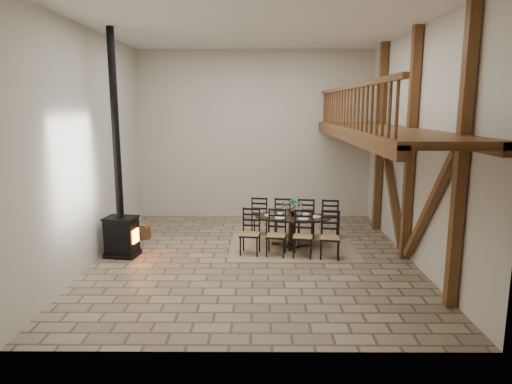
{
  "coord_description": "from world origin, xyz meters",
  "views": [
    {
      "loc": [
        0.11,
        -9.81,
        3.36
      ],
      "look_at": [
        0.06,
        0.4,
        1.44
      ],
      "focal_mm": 32.0,
      "sensor_mm": 36.0,
      "label": 1
    }
  ],
  "objects_px": {
    "log_basket": "(142,232)",
    "log_stack": "(117,246)",
    "dining_table": "(292,231)",
    "wood_stove": "(120,208)"
  },
  "relations": [
    {
      "from": "wood_stove",
      "to": "dining_table",
      "type": "bearing_deg",
      "value": 20.37
    },
    {
      "from": "dining_table",
      "to": "log_stack",
      "type": "bearing_deg",
      "value": -162.29
    },
    {
      "from": "log_basket",
      "to": "log_stack",
      "type": "height_order",
      "value": "log_basket"
    },
    {
      "from": "log_basket",
      "to": "dining_table",
      "type": "bearing_deg",
      "value": -9.72
    },
    {
      "from": "dining_table",
      "to": "log_basket",
      "type": "relative_size",
      "value": 5.43
    },
    {
      "from": "dining_table",
      "to": "wood_stove",
      "type": "bearing_deg",
      "value": -160.04
    },
    {
      "from": "dining_table",
      "to": "log_stack",
      "type": "distance_m",
      "value": 4.14
    },
    {
      "from": "dining_table",
      "to": "wood_stove",
      "type": "relative_size",
      "value": 0.5
    },
    {
      "from": "log_basket",
      "to": "log_stack",
      "type": "bearing_deg",
      "value": -100.44
    },
    {
      "from": "log_stack",
      "to": "log_basket",
      "type": "bearing_deg",
      "value": 79.56
    }
  ]
}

